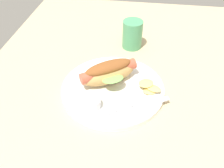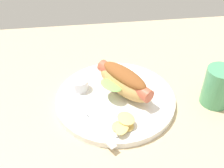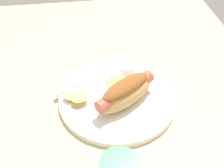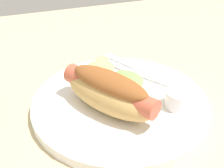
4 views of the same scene
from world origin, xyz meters
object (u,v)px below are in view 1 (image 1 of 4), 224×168
at_px(hot_dog, 109,72).
at_px(chips_pile, 149,87).
at_px(knife, 142,106).
at_px(sauce_ramekin, 93,103).
at_px(plate, 113,89).
at_px(drinking_cup, 132,34).
at_px(fork, 134,104).

height_order(hot_dog, chips_pile, hot_dog).
bearing_deg(knife, sauce_ramekin, -22.86).
bearing_deg(chips_pile, plate, 91.80).
xyz_separation_m(chips_pile, drinking_cup, (0.24, 0.07, 0.02)).
xyz_separation_m(plate, drinking_cup, (0.24, -0.03, 0.04)).
height_order(sauce_ramekin, chips_pile, sauce_ramekin).
relative_size(sauce_ramekin, drinking_cup, 0.43).
bearing_deg(knife, fork, -48.54).
height_order(knife, chips_pile, chips_pile).
bearing_deg(plate, hot_dog, 34.34).
distance_m(hot_dog, drinking_cup, 0.22).
relative_size(plate, chips_pile, 3.93).
bearing_deg(knife, chips_pile, -133.34).
relative_size(hot_dog, chips_pile, 2.26).
distance_m(sauce_ramekin, drinking_cup, 0.33).
xyz_separation_m(hot_dog, sauce_ramekin, (-0.11, 0.03, -0.02)).
xyz_separation_m(knife, drinking_cup, (0.31, 0.05, 0.03)).
xyz_separation_m(sauce_ramekin, knife, (0.02, -0.13, -0.01)).
bearing_deg(sauce_ramekin, hot_dog, -13.38).
xyz_separation_m(plate, sauce_ramekin, (-0.08, 0.04, 0.02)).
height_order(sauce_ramekin, fork, sauce_ramekin).
distance_m(knife, drinking_cup, 0.31).
height_order(knife, drinking_cup, drinking_cup).
distance_m(fork, chips_pile, 0.07).
distance_m(hot_dog, knife, 0.14).
relative_size(knife, chips_pile, 2.15).
bearing_deg(hot_dog, sauce_ramekin, 42.45).
height_order(sauce_ramekin, knife, sauce_ramekin).
bearing_deg(knife, hot_dog, -71.82).
distance_m(knife, chips_pile, 0.07).
xyz_separation_m(hot_dog, fork, (-0.08, -0.08, -0.03)).
height_order(hot_dog, drinking_cup, drinking_cup).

